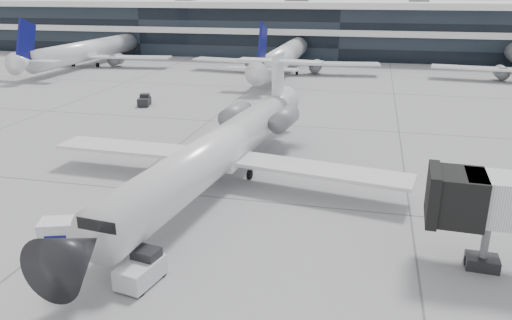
# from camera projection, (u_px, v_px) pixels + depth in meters

# --- Properties ---
(ground) EXTENTS (220.00, 220.00, 0.00)m
(ground) POSITION_uv_depth(u_px,v_px,m) (257.00, 201.00, 33.81)
(ground) COLOR gray
(ground) RESTS_ON ground
(terminal) EXTENTS (170.00, 22.00, 10.00)m
(terminal) POSITION_uv_depth(u_px,v_px,m) (343.00, 31.00, 107.69)
(terminal) COLOR black
(terminal) RESTS_ON ground
(bg_jet_left) EXTENTS (32.00, 40.00, 9.60)m
(bg_jet_left) POSITION_uv_depth(u_px,v_px,m) (91.00, 65.00, 94.19)
(bg_jet_left) COLOR white
(bg_jet_left) RESTS_ON ground
(bg_jet_center) EXTENTS (32.00, 40.00, 9.60)m
(bg_jet_center) POSITION_uv_depth(u_px,v_px,m) (284.00, 72.00, 86.18)
(bg_jet_center) COLOR white
(bg_jet_center) RESTS_ON ground
(regional_jet) EXTENTS (27.35, 34.14, 7.88)m
(regional_jet) POSITION_uv_depth(u_px,v_px,m) (222.00, 148.00, 36.28)
(regional_jet) COLOR silver
(regional_jet) RESTS_ON ground
(baggage_tug) EXTENTS (1.91, 2.72, 1.58)m
(baggage_tug) POSITION_uv_depth(u_px,v_px,m) (141.00, 270.00, 24.24)
(baggage_tug) COLOR silver
(baggage_tug) RESTS_ON ground
(cargo_uld) EXTENTS (2.59, 2.24, 1.78)m
(cargo_uld) POSITION_uv_depth(u_px,v_px,m) (59.00, 236.00, 27.13)
(cargo_uld) COLOR black
(cargo_uld) RESTS_ON ground
(traffic_cone) EXTENTS (0.43, 0.43, 0.57)m
(traffic_cone) POSITION_uv_depth(u_px,v_px,m) (281.00, 158.00, 41.50)
(traffic_cone) COLOR red
(traffic_cone) RESTS_ON ground
(far_tug) EXTENTS (1.76, 2.44, 1.40)m
(far_tug) POSITION_uv_depth(u_px,v_px,m) (144.00, 101.00, 61.32)
(far_tug) COLOR black
(far_tug) RESTS_ON ground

